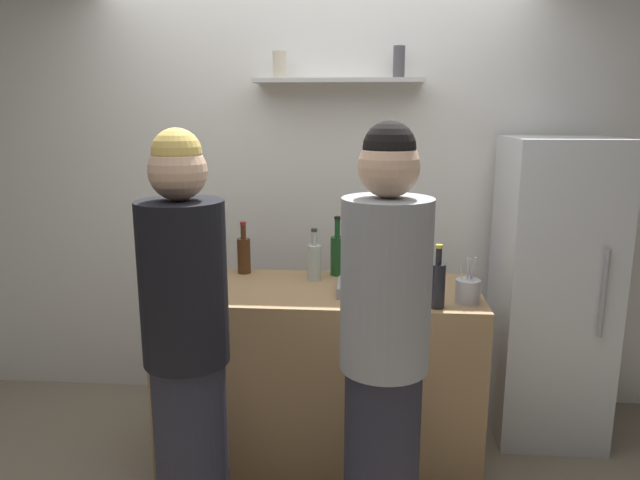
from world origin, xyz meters
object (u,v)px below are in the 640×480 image
wine_bottle_amber_glass (244,254)px  person_grey_hoodie (384,355)px  utensil_holder (468,291)px  wine_bottle_pale_glass (314,261)px  refrigerator (551,291)px  wine_bottle_green_glass (337,254)px  water_bottle_plastic (369,255)px  person_blonde (187,349)px  baking_pan (372,288)px  wine_bottle_dark_glass (438,284)px

wine_bottle_amber_glass → person_grey_hoodie: (0.74, -0.97, -0.15)m
utensil_holder → wine_bottle_pale_glass: 0.81m
refrigerator → wine_bottle_green_glass: 1.19m
water_bottle_plastic → person_blonde: 1.22m
baking_pan → utensil_holder: 0.46m
person_blonde → wine_bottle_green_glass: bearing=138.2°
wine_bottle_amber_glass → water_bottle_plastic: wine_bottle_amber_glass is taller
refrigerator → person_blonde: person_blonde is taller
utensil_holder → refrigerator: bearing=42.9°
refrigerator → person_blonde: size_ratio=0.96×
refrigerator → utensil_holder: size_ratio=7.54×
wine_bottle_dark_glass → baking_pan: bearing=145.5°
wine_bottle_pale_glass → person_blonde: bearing=-117.4°
baking_pan → utensil_holder: (0.44, -0.12, 0.03)m
wine_bottle_dark_glass → person_grey_hoodie: bearing=-118.4°
refrigerator → baking_pan: (-0.98, -0.39, 0.11)m
utensil_holder → wine_bottle_green_glass: 0.77m
utensil_holder → water_bottle_plastic: water_bottle_plastic is taller
wine_bottle_pale_glass → person_blonde: size_ratio=0.16×
water_bottle_plastic → person_grey_hoodie: 1.00m
utensil_holder → wine_bottle_amber_glass: (-1.15, 0.43, 0.05)m
utensil_holder → wine_bottle_green_glass: wine_bottle_green_glass is taller
baking_pan → wine_bottle_amber_glass: (-0.70, 0.31, 0.08)m
refrigerator → wine_bottle_dark_glass: size_ratio=5.65×
wine_bottle_pale_glass → wine_bottle_green_glass: bearing=42.9°
person_grey_hoodie → wine_bottle_amber_glass: bearing=-22.5°
wine_bottle_dark_glass → wine_bottle_amber_glass: bearing=152.9°
utensil_holder → wine_bottle_green_glass: size_ratio=0.68×
wine_bottle_green_glass → wine_bottle_amber_glass: 0.51m
utensil_holder → person_blonde: size_ratio=0.13×
wine_bottle_amber_glass → person_grey_hoodie: 1.23m
water_bottle_plastic → wine_bottle_pale_glass: bearing=-157.3°
baking_pan → wine_bottle_pale_glass: wine_bottle_pale_glass is taller
refrigerator → utensil_holder: refrigerator is taller
wine_bottle_dark_glass → water_bottle_plastic: bearing=120.4°
wine_bottle_pale_glass → wine_bottle_amber_glass: size_ratio=0.97×
baking_pan → wine_bottle_dark_glass: (0.29, -0.20, 0.09)m
wine_bottle_amber_glass → person_grey_hoodie: bearing=-52.6°
water_bottle_plastic → person_blonde: bearing=-127.0°
refrigerator → wine_bottle_pale_glass: refrigerator is taller
water_bottle_plastic → person_grey_hoodie: bearing=-86.7°
refrigerator → utensil_holder: 0.76m
wine_bottle_pale_glass → water_bottle_plastic: wine_bottle_pale_glass is taller
baking_pan → refrigerator: bearing=21.4°
refrigerator → person_grey_hoodie: 1.41m
wine_bottle_pale_glass → wine_bottle_green_glass: size_ratio=0.86×
wine_bottle_pale_glass → person_grey_hoodie: 0.94m
utensil_holder → wine_bottle_amber_glass: wine_bottle_amber_glass is taller
wine_bottle_dark_glass → person_grey_hoodie: person_grey_hoodie is taller
person_grey_hoodie → wine_bottle_pale_glass: bearing=-38.2°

